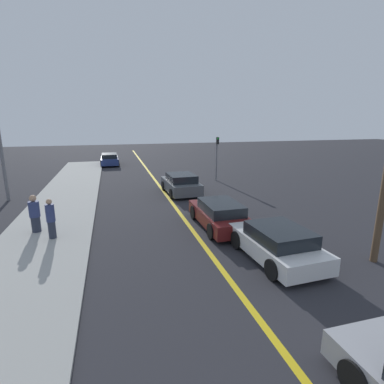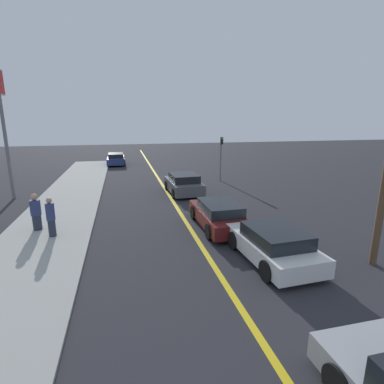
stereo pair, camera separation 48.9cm
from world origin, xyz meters
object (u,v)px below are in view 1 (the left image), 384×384
Objects in this scene: car_ahead_center at (277,243)px; pedestrian_mid_group at (35,214)px; car_oncoming_far at (110,159)px; traffic_light at (217,154)px; car_parked_left_lot at (181,184)px; pedestrian_near_curb at (51,219)px; car_far_distant at (220,214)px.

pedestrian_mid_group is at bearing 147.67° from car_ahead_center.
traffic_light reaches higher than car_oncoming_far.
car_parked_left_lot is 15.02m from car_oncoming_far.
car_ahead_center is 25.25m from car_oncoming_far.
car_parked_left_lot is 2.40× the size of pedestrian_near_curb.
car_oncoming_far is 20.81m from pedestrian_near_curb.
car_oncoming_far is at bearing 83.62° from pedestrian_near_curb.
pedestrian_mid_group is 14.44m from traffic_light.
traffic_light is (8.27, -10.93, 1.55)m from car_oncoming_far.
traffic_light is at bearing 40.01° from car_parked_left_lot.
car_far_distant is 2.62× the size of pedestrian_mid_group.
traffic_light reaches higher than car_ahead_center.
pedestrian_near_curb is at bearing -96.71° from car_oncoming_far.
car_far_distant is 1.23× the size of traffic_light.
pedestrian_near_curb is 1.01× the size of pedestrian_mid_group.
car_oncoming_far is (-5.64, 24.61, 0.01)m from car_ahead_center.
traffic_light reaches higher than car_parked_left_lot.
car_ahead_center is 1.02× the size of car_parked_left_lot.
car_oncoming_far is (-4.57, 14.31, -0.03)m from car_parked_left_lot.
pedestrian_mid_group is at bearing 170.35° from car_far_distant.
pedestrian_mid_group is (-3.11, -19.72, 0.29)m from car_oncoming_far.
car_ahead_center is 10.36m from car_parked_left_lot.
car_oncoming_far is 2.63× the size of pedestrian_mid_group.
traffic_light reaches higher than car_far_distant.
car_oncoming_far is at bearing 102.38° from car_far_distant.
car_ahead_center is at bearing -86.37° from car_parked_left_lot.
pedestrian_near_curb is 0.48× the size of traffic_light.
car_oncoming_far is at bearing 127.13° from traffic_light.
car_parked_left_lot is at bearing -72.62° from car_oncoming_far.
car_oncoming_far is at bearing 99.76° from car_ahead_center.
car_parked_left_lot is 9.40m from pedestrian_mid_group.
car_oncoming_far is 2.60× the size of pedestrian_near_curb.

